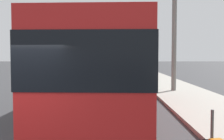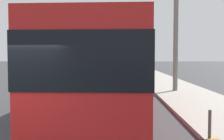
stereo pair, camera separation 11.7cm
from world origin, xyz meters
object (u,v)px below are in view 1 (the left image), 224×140
(car_side_street, at_px, (88,65))
(utility_pole, at_px, (174,27))
(car_behind_bus, at_px, (109,68))
(coach_bus, at_px, (105,68))
(car_far_distant, at_px, (113,65))

(car_side_street, height_order, utility_pole, utility_pole)
(utility_pole, bearing_deg, car_side_street, 15.44)
(car_side_street, relative_size, utility_pole, 0.55)
(car_behind_bus, bearing_deg, coach_bus, 177.35)
(car_side_street, bearing_deg, car_far_distant, 104.49)
(coach_bus, bearing_deg, car_far_distant, 1.90)
(car_far_distant, bearing_deg, utility_pole, -175.86)
(car_side_street, distance_m, car_far_distant, 4.30)
(car_behind_bus, xyz_separation_m, utility_pole, (-19.36, -4.44, 3.42))
(car_behind_bus, bearing_deg, utility_pole, -170.43)
(car_behind_bus, distance_m, utility_pole, 20.15)
(coach_bus, relative_size, car_far_distant, 2.77)
(car_side_street, xyz_separation_m, utility_pole, (-29.40, -8.12, 3.43))
(utility_pole, bearing_deg, coach_bus, 148.50)
(car_far_distant, bearing_deg, car_side_street, 98.58)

